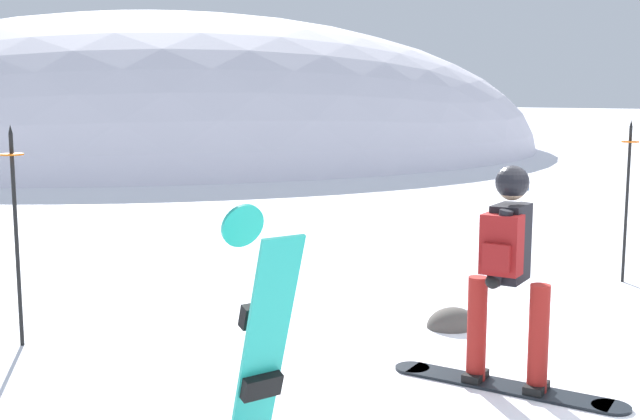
# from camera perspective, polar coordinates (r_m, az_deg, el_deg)

# --- Properties ---
(ground_plane) EXTENTS (300.00, 300.00, 0.00)m
(ground_plane) POSITION_cam_1_polar(r_m,az_deg,el_deg) (6.54, 18.76, -11.96)
(ground_plane) COLOR white
(ridge_peak_main) EXTENTS (32.35, 29.12, 11.54)m
(ridge_peak_main) POSITION_cam_1_polar(r_m,az_deg,el_deg) (34.90, -10.36, 4.42)
(ridge_peak_main) COLOR white
(ridge_peak_main) RESTS_ON ground
(snowboarder_main) EXTENTS (0.91, 1.71, 1.71)m
(snowboarder_main) POSITION_cam_1_polar(r_m,az_deg,el_deg) (5.99, 13.62, -4.43)
(snowboarder_main) COLOR black
(snowboarder_main) RESTS_ON ground
(spare_snowboard) EXTENTS (0.28, 0.53, 1.59)m
(spare_snowboard) POSITION_cam_1_polar(r_m,az_deg,el_deg) (4.66, -4.38, -9.31)
(spare_snowboard) COLOR #23B7A3
(spare_snowboard) RESTS_ON ground
(piste_marker_near) EXTENTS (0.20, 0.20, 1.98)m
(piste_marker_near) POSITION_cam_1_polar(r_m,az_deg,el_deg) (7.35, -21.45, -0.79)
(piste_marker_near) COLOR black
(piste_marker_near) RESTS_ON ground
(piste_marker_far) EXTENTS (0.20, 0.20, 1.96)m
(piste_marker_far) POSITION_cam_1_polar(r_m,az_deg,el_deg) (9.97, 21.63, 1.34)
(piste_marker_far) COLOR black
(piste_marker_far) RESTS_ON ground
(rock_mid) EXTENTS (0.54, 0.45, 0.37)m
(rock_mid) POSITION_cam_1_polar(r_m,az_deg,el_deg) (7.76, 9.69, -8.43)
(rock_mid) COLOR #4C4742
(rock_mid) RESTS_ON ground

